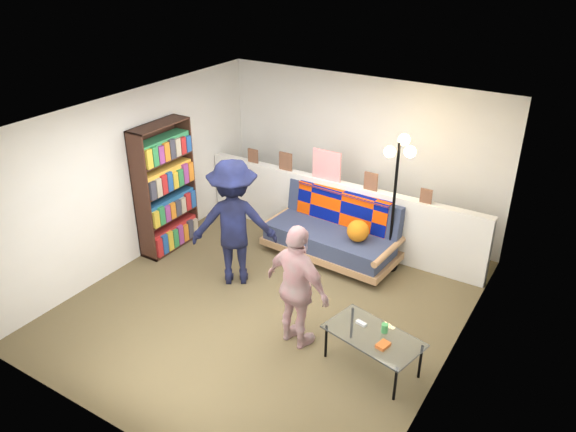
% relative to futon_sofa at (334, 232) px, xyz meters
% --- Properties ---
extents(ground, '(5.00, 5.00, 0.00)m').
position_rel_futon_sofa_xyz_m(ground, '(-0.14, -1.42, -0.38)').
color(ground, brown).
rests_on(ground, ground).
extents(room_shell, '(4.60, 5.05, 2.45)m').
position_rel_futon_sofa_xyz_m(room_shell, '(-0.14, -0.95, 1.29)').
color(room_shell, silver).
rests_on(room_shell, ground).
extents(half_wall_ledge, '(4.45, 0.15, 1.00)m').
position_rel_futon_sofa_xyz_m(half_wall_ledge, '(-0.14, 0.38, 0.12)').
color(half_wall_ledge, silver).
rests_on(half_wall_ledge, ground).
extents(ledge_decor, '(2.97, 0.02, 0.45)m').
position_rel_futon_sofa_xyz_m(ledge_decor, '(-0.37, 0.36, 0.79)').
color(ledge_decor, brown).
rests_on(ledge_decor, half_wall_ledge).
extents(futon_sofa, '(1.97, 1.04, 0.82)m').
position_rel_futon_sofa_xyz_m(futon_sofa, '(0.00, 0.00, 0.00)').
color(futon_sofa, '#AD7E54').
rests_on(futon_sofa, ground).
extents(bookshelf, '(0.32, 0.95, 1.90)m').
position_rel_futon_sofa_xyz_m(bookshelf, '(-2.22, -1.03, 0.50)').
color(bookshelf, black).
rests_on(bookshelf, ground).
extents(coffee_table, '(1.12, 0.78, 0.53)m').
position_rel_futon_sofa_xyz_m(coffee_table, '(1.45, -1.87, 0.02)').
color(coffee_table, black).
rests_on(coffee_table, ground).
extents(floor_lamp, '(0.44, 0.35, 1.93)m').
position_rel_futon_sofa_xyz_m(floor_lamp, '(0.81, 0.16, 0.98)').
color(floor_lamp, black).
rests_on(floor_lamp, ground).
extents(person_left, '(1.28, 1.16, 1.73)m').
position_rel_futon_sofa_xyz_m(person_left, '(-0.83, -1.25, 0.48)').
color(person_left, black).
rests_on(person_left, ground).
extents(person_right, '(0.93, 0.55, 1.49)m').
position_rel_futon_sofa_xyz_m(person_right, '(0.55, -1.93, 0.36)').
color(person_right, pink).
rests_on(person_right, ground).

